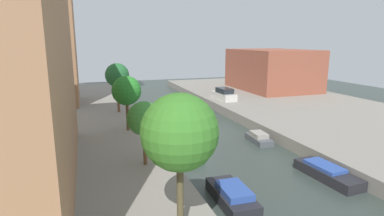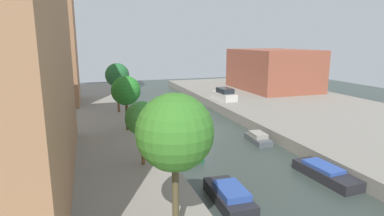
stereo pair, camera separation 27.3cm
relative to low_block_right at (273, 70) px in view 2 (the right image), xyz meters
name	(u,v)px [view 2 (the right image)]	position (x,y,z in m)	size (l,w,h in m)	color
ground_plane	(200,132)	(-18.00, -16.03, -4.12)	(84.00, 84.00, 0.00)	#333D38
quay_left	(26,143)	(-33.00, -16.03, -3.62)	(20.00, 64.00, 1.00)	gray
quay_right	(327,116)	(-3.00, -16.03, -3.62)	(20.00, 64.00, 1.00)	gray
low_block_right	(273,70)	(0.00, 0.00, 0.00)	(10.00, 13.52, 6.25)	brown
street_tree_0	(175,133)	(-24.89, -32.47, 1.10)	(3.01, 3.01, 5.75)	#4C432A
street_tree_1	(142,119)	(-24.89, -24.79, -0.17)	(2.11, 2.11, 4.03)	brown
street_tree_2	(126,91)	(-24.89, -16.61, 0.33)	(2.50, 2.50, 4.72)	brown
street_tree_3	(117,75)	(-24.89, -9.06, 0.87)	(2.54, 2.54, 5.29)	brown
parked_car	(224,95)	(-10.96, -5.90, -2.47)	(1.94, 4.55, 1.55)	beige
moored_boat_left_1	(229,196)	(-21.05, -29.36, -3.68)	(1.76, 4.10, 1.05)	#232328
moored_boat_left_2	(189,153)	(-20.94, -21.82, -3.88)	(1.44, 3.46, 0.50)	#195638
moored_boat_right_1	(325,173)	(-13.94, -28.44, -3.74)	(1.82, 4.67, 0.86)	#232328
moored_boat_right_2	(258,138)	(-14.22, -20.52, -3.77)	(1.49, 3.17, 0.86)	#4C5156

